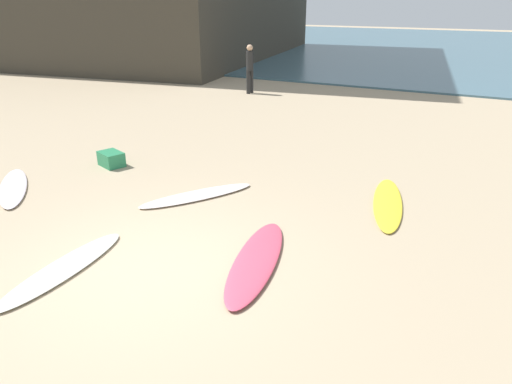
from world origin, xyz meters
TOP-DOWN VIEW (x-y plane):
  - ground_plane at (0.00, 0.00)m, footprint 120.00×120.00m
  - ocean_water at (0.00, 35.38)m, footprint 120.00×40.00m
  - surfboard_0 at (-0.79, 2.48)m, footprint 1.63×2.20m
  - surfboard_1 at (2.51, 3.79)m, footprint 1.07×2.55m
  - surfboard_2 at (-4.26, 1.13)m, footprint 2.06×1.84m
  - surfboard_3 at (1.32, 0.86)m, footprint 1.16×2.51m
  - surfboard_5 at (-0.97, -0.55)m, footprint 0.64×2.27m
  - beachgoer_near at (-4.85, 12.17)m, footprint 0.35×0.35m
  - beach_cooler at (-3.51, 3.09)m, footprint 0.68×0.58m

SIDE VIEW (x-z plane):
  - ground_plane at x=0.00m, z-range 0.00..0.00m
  - surfboard_1 at x=2.51m, z-range 0.00..0.06m
  - surfboard_5 at x=-0.97m, z-range 0.00..0.07m
  - surfboard_0 at x=-0.79m, z-range 0.00..0.07m
  - surfboard_2 at x=-4.26m, z-range 0.00..0.08m
  - ocean_water at x=0.00m, z-range 0.00..0.08m
  - surfboard_3 at x=1.32m, z-range 0.00..0.08m
  - beach_cooler at x=-3.51m, z-range 0.00..0.32m
  - beachgoer_near at x=-4.85m, z-range 0.12..1.97m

